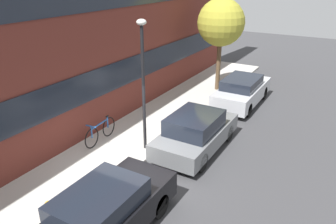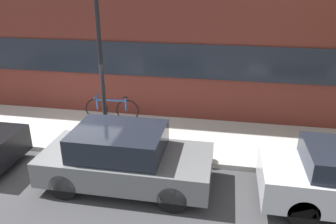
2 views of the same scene
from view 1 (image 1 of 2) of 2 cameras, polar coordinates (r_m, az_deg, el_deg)
name	(u,v)px [view 1 (image 1 of 2)]	position (r m, az deg, el deg)	size (l,w,h in m)	color
ground_plane	(140,168)	(11.04, -4.95, -9.67)	(56.00, 56.00, 0.00)	#38383A
sidewalk_strip	(107,155)	(11.76, -10.64, -7.40)	(28.00, 2.81, 0.13)	#B2AFA8
rowhouse_facade	(51,12)	(11.55, -19.74, 16.00)	(28.00, 1.02, 9.55)	maroon
parked_car_black	(104,214)	(8.25, -11.02, -16.98)	(4.09, 1.64, 1.42)	black
parked_car_grey	(196,132)	(11.77, 4.87, -3.52)	(3.92, 1.75, 1.42)	slate
parked_car_silver	(242,91)	(16.20, 12.75, 3.62)	(4.19, 1.67, 1.38)	#B2B5BA
fire_hydrant	(50,212)	(9.02, -19.90, -16.10)	(0.48, 0.27, 0.67)	gold
bicycle	(100,131)	(12.37, -11.69, -3.29)	(1.80, 0.44, 0.86)	black
street_tree	(221,23)	(17.13, 9.22, 15.07)	(2.37, 2.37, 4.70)	brown
lamp_post	(143,73)	(10.82, -4.38, 6.80)	(0.32, 0.32, 4.52)	black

